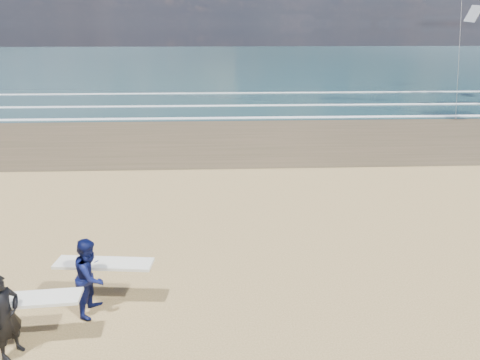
{
  "coord_description": "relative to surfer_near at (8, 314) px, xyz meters",
  "views": [
    {
      "loc": [
        3.05,
        -6.06,
        6.09
      ],
      "look_at": [
        3.58,
        6.0,
        1.68
      ],
      "focal_mm": 32.0,
      "sensor_mm": 36.0,
      "label": 1
    }
  ],
  "objects": [
    {
      "name": "ocean",
      "position": [
        21.07,
        71.12,
        -0.9
      ],
      "size": [
        220.0,
        100.0,
        0.02
      ],
      "primitive_type": "cube",
      "color": "#1B3A3D",
      "rests_on": "ground"
    },
    {
      "name": "foam_breakers",
      "position": [
        21.07,
        27.22,
        -0.86
      ],
      "size": [
        220.0,
        11.7,
        0.05
      ],
      "color": "white",
      "rests_on": "ground"
    },
    {
      "name": "surfer_near",
      "position": [
        0.0,
        0.0,
        0.0
      ],
      "size": [
        2.23,
        1.07,
        1.78
      ],
      "color": "black",
      "rests_on": "ground"
    },
    {
      "name": "surfer_far",
      "position": [
        1.22,
        1.3,
        -0.0
      ],
      "size": [
        2.24,
        1.2,
        1.79
      ],
      "color": "#0B1242",
      "rests_on": "ground"
    },
    {
      "name": "kite_1",
      "position": [
        20.69,
        23.61,
        4.7
      ],
      "size": [
        5.33,
        4.69,
        10.42
      ],
      "color": "slate",
      "rests_on": "ground"
    }
  ]
}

